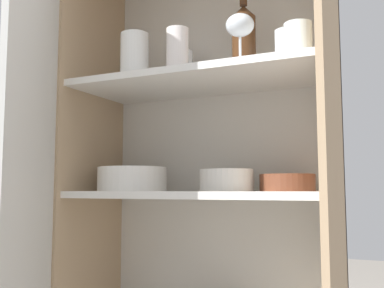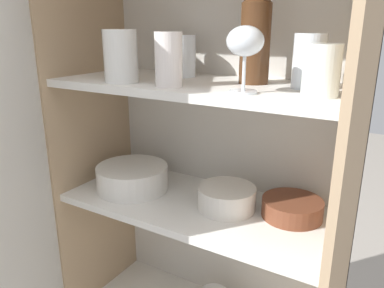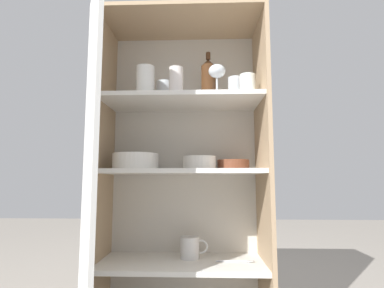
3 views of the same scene
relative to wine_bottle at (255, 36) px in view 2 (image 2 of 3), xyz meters
The scene contains 16 objects.
cupboard_back_panel 0.48m from the wine_bottle, 136.21° to the left, with size 0.77×0.02×1.43m, color silver.
cupboard_side_left 0.67m from the wine_bottle, behind, with size 0.02×0.35×1.43m, color tan.
cupboard_side_right 0.51m from the wine_bottle, 10.67° to the right, with size 0.02×0.35×1.43m, color tan.
shelf_board_middle 0.47m from the wine_bottle, 159.74° to the right, with size 0.73×0.32×0.02m, color white.
shelf_board_upper 0.18m from the wine_bottle, 159.74° to the right, with size 0.73×0.32×0.02m, color white.
cupboard_door 0.73m from the wine_bottle, 137.24° to the right, with size 0.18×0.35×1.43m.
tumbler_glass_0 0.21m from the wine_bottle, 135.35° to the right, with size 0.06×0.06×0.12m.
tumbler_glass_1 0.21m from the wine_bottle, 28.95° to the right, with size 0.07×0.07×0.10m.
tumbler_glass_2 0.23m from the wine_bottle, behind, with size 0.08×0.08×0.11m.
tumbler_glass_3 0.32m from the wine_bottle, 152.55° to the right, with size 0.08×0.08×0.13m.
tumbler_glass_4 0.14m from the wine_bottle, ahead, with size 0.07×0.07×0.12m.
wine_glass_0 0.15m from the wine_bottle, 75.86° to the right, with size 0.07×0.07×0.13m.
wine_bottle is the anchor object (origin of this frame).
plate_stack_white 0.53m from the wine_bottle, 169.31° to the right, with size 0.21×0.21×0.07m.
mixing_bowl_large 0.41m from the wine_bottle, 141.70° to the right, with size 0.15×0.15×0.06m.
serving_bowl_small 0.43m from the wine_bottle, ahead, with size 0.15×0.15×0.05m.
Camera 2 is at (0.46, -0.64, 1.18)m, focal length 35.00 mm.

